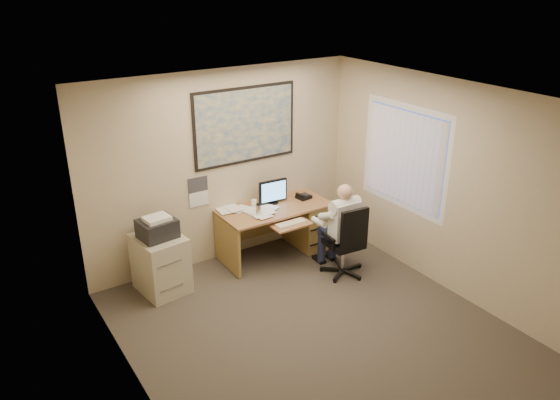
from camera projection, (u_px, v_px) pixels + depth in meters
room_shell at (321, 227)px, 5.76m from camera, size 4.00×4.50×2.70m
desk at (293, 221)px, 8.04m from camera, size 1.60×0.97×1.10m
world_map at (245, 125)px, 7.45m from camera, size 1.56×0.03×1.06m
wall_calendar at (198, 192)px, 7.40m from camera, size 0.28×0.01×0.42m
window_blinds at (404, 157)px, 7.28m from camera, size 0.06×1.40×1.30m
filing_cabinet at (160, 259)px, 6.97m from camera, size 0.62×0.72×1.05m
office_chair at (346, 254)px, 7.38m from camera, size 0.66×0.66×1.03m
person at (343, 230)px, 7.31m from camera, size 0.56×0.78×1.29m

